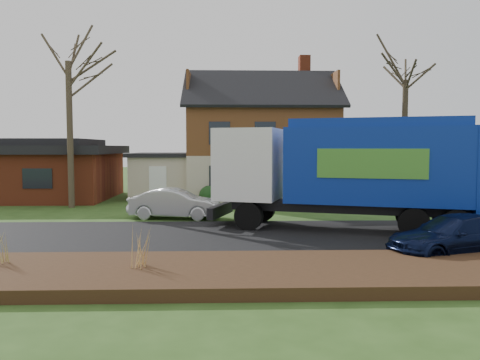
{
  "coord_description": "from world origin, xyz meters",
  "views": [
    {
      "loc": [
        -0.27,
        -16.45,
        3.19
      ],
      "look_at": [
        0.32,
        2.5,
        1.86
      ],
      "focal_mm": 35.0,
      "sensor_mm": 36.0,
      "label": 1
    }
  ],
  "objects": [
    {
      "name": "mulch_verge",
      "position": [
        0.0,
        -5.3,
        0.15
      ],
      "size": [
        80.0,
        3.5,
        0.3
      ],
      "primitive_type": "cube",
      "color": "black",
      "rests_on": "ground"
    },
    {
      "name": "tree_front_east",
      "position": [
        9.78,
        9.57,
        8.06
      ],
      "size": [
        3.57,
        3.57,
        9.91
      ],
      "color": "#382F21",
      "rests_on": "ground"
    },
    {
      "name": "garbage_truck",
      "position": [
        4.41,
        1.31,
        2.45
      ],
      "size": [
        10.25,
        5.59,
        4.25
      ],
      "rotation": [
        0.0,
        0.0,
        -0.31
      ],
      "color": "black",
      "rests_on": "ground"
    },
    {
      "name": "ranch_house",
      "position": [
        -12.0,
        13.0,
        1.81
      ],
      "size": [
        9.8,
        8.2,
        3.7
      ],
      "color": "#983C21",
      "rests_on": "ground"
    },
    {
      "name": "main_house",
      "position": [
        1.49,
        13.91,
        4.03
      ],
      "size": [
        12.95,
        8.95,
        9.26
      ],
      "color": "beige",
      "rests_on": "ground"
    },
    {
      "name": "tree_front_west",
      "position": [
        -8.45,
        8.52,
        8.8
      ],
      "size": [
        3.59,
        3.59,
        10.68
      ],
      "color": "#463A2A",
      "rests_on": "ground"
    },
    {
      "name": "silver_sedan",
      "position": [
        -2.53,
        4.45,
        0.67
      ],
      "size": [
        4.23,
        1.98,
        1.34
      ],
      "primitive_type": "imported",
      "rotation": [
        0.0,
        0.0,
        1.43
      ],
      "color": "#B3B7BB",
      "rests_on": "ground"
    },
    {
      "name": "ground",
      "position": [
        0.0,
        0.0,
        0.0
      ],
      "size": [
        120.0,
        120.0,
        0.0
      ],
      "primitive_type": "plane",
      "color": "#2A4818",
      "rests_on": "ground"
    },
    {
      "name": "road",
      "position": [
        0.0,
        0.0,
        0.01
      ],
      "size": [
        80.0,
        7.0,
        0.02
      ],
      "primitive_type": "cube",
      "color": "black",
      "rests_on": "ground"
    },
    {
      "name": "tree_back",
      "position": [
        6.03,
        23.35,
        8.93
      ],
      "size": [
        3.38,
        3.38,
        10.71
      ],
      "color": "#383022",
      "rests_on": "ground"
    },
    {
      "name": "grass_clump_mid",
      "position": [
        -2.3,
        -5.34,
        0.79
      ],
      "size": [
        0.35,
        0.29,
        0.98
      ],
      "color": "tan",
      "rests_on": "mulch_verge"
    },
    {
      "name": "navy_wagon",
      "position": [
        6.39,
        -3.23,
        0.61
      ],
      "size": [
        4.53,
        2.86,
        1.22
      ],
      "primitive_type": "imported",
      "rotation": [
        0.0,
        0.0,
        -1.28
      ],
      "color": "black",
      "rests_on": "ground"
    }
  ]
}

